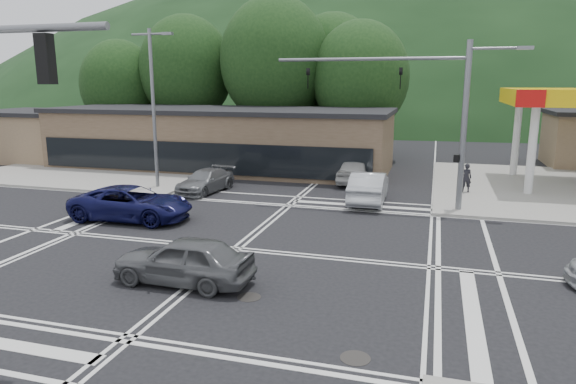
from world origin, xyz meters
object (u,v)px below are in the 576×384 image
(car_northbound, at_px, (205,181))
(pedestrian, at_px, (466,178))
(car_blue_west, at_px, (132,203))
(car_queue_b, at_px, (356,170))
(car_queue_a, at_px, (369,187))
(car_grey_center, at_px, (184,260))

(car_northbound, relative_size, pedestrian, 2.75)
(car_blue_west, relative_size, pedestrian, 3.44)
(car_blue_west, height_order, car_queue_b, car_queue_b)
(car_queue_a, bearing_deg, car_northbound, -1.38)
(car_queue_a, bearing_deg, pedestrian, -146.73)
(car_blue_west, distance_m, car_queue_a, 11.76)
(car_grey_center, bearing_deg, car_queue_b, 172.48)
(car_grey_center, relative_size, car_queue_a, 0.90)
(car_blue_west, xyz_separation_m, car_northbound, (0.65, 6.39, -0.13))
(car_queue_b, distance_m, pedestrian, 6.53)
(car_queue_b, height_order, pedestrian, pedestrian)
(car_grey_center, bearing_deg, car_northbound, -156.50)
(car_blue_west, distance_m, pedestrian, 17.75)
(car_queue_a, relative_size, pedestrian, 3.08)
(car_queue_b, relative_size, car_northbound, 1.09)
(car_blue_west, bearing_deg, car_queue_b, -39.01)
(car_blue_west, distance_m, car_grey_center, 8.43)
(car_grey_center, distance_m, pedestrian, 18.31)
(car_northbound, bearing_deg, car_grey_center, -59.71)
(car_blue_west, relative_size, car_queue_b, 1.14)
(car_grey_center, xyz_separation_m, car_queue_a, (4.10, 12.52, 0.06))
(car_grey_center, distance_m, car_queue_b, 17.73)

